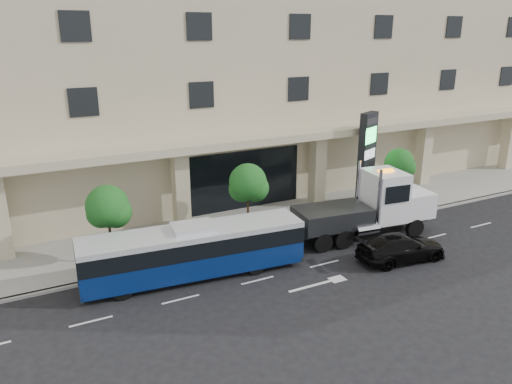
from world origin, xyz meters
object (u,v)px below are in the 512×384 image
at_px(tow_truck, 371,207).
at_px(black_sedan, 401,248).
at_px(signage_pylon, 367,158).
at_px(city_bus, 194,250).

xyz_separation_m(tow_truck, black_sedan, (-0.62, -3.40, -1.10)).
bearing_deg(tow_truck, signage_pylon, 61.07).
xyz_separation_m(tow_truck, signage_pylon, (3.19, 4.47, 1.58)).
bearing_deg(tow_truck, black_sedan, -93.81).
relative_size(black_sedan, signage_pylon, 0.78).
distance_m(tow_truck, signage_pylon, 5.72).
xyz_separation_m(black_sedan, signage_pylon, (3.82, 7.87, 2.69)).
bearing_deg(black_sedan, city_bus, 78.92).
bearing_deg(signage_pylon, city_bus, 174.46).
height_order(city_bus, black_sedan, city_bus).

